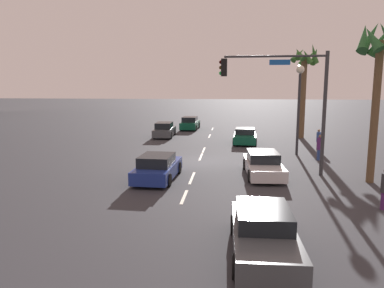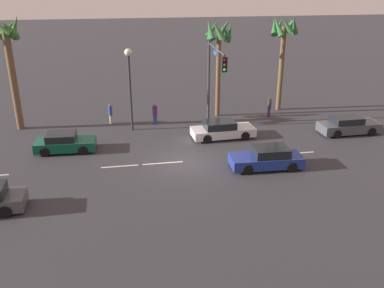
{
  "view_description": "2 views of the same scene",
  "coord_description": "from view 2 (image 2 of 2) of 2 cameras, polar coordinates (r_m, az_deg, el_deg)",
  "views": [
    {
      "loc": [
        23.38,
        1.98,
        4.9
      ],
      "look_at": [
        1.3,
        -0.33,
        1.34
      ],
      "focal_mm": 34.22,
      "sensor_mm": 36.0,
      "label": 1
    },
    {
      "loc": [
        -3.93,
        -24.0,
        10.89
      ],
      "look_at": [
        0.5,
        0.29,
        1.07
      ],
      "focal_mm": 38.59,
      "sensor_mm": 36.0,
      "label": 2
    }
  ],
  "objects": [
    {
      "name": "pedestrian_2",
      "position": [
        35.93,
        10.63,
        5.14
      ],
      "size": [
        0.42,
        0.42,
        1.68
      ],
      "color": "#59266B",
      "rests_on": "ground_plane"
    },
    {
      "name": "pedestrian_1",
      "position": [
        33.54,
        -5.14,
        4.24
      ],
      "size": [
        0.53,
        0.53,
        1.7
      ],
      "color": "#2D478C",
      "rests_on": "ground_plane"
    },
    {
      "name": "traffic_signal",
      "position": [
        30.61,
        2.98,
        9.73
      ],
      "size": [
        0.47,
        5.8,
        6.7
      ],
      "color": "#38383D",
      "rests_on": "ground_plane"
    },
    {
      "name": "ground_plane",
      "position": [
        26.65,
        -0.94,
        -2.44
      ],
      "size": [
        220.0,
        220.0,
        0.0
      ],
      "primitive_type": "plane",
      "color": "#333338"
    },
    {
      "name": "palm_tree_1",
      "position": [
        37.01,
        12.52,
        14.12
      ],
      "size": [
        2.68,
        2.5,
        8.31
      ],
      "color": "brown",
      "rests_on": "ground_plane"
    },
    {
      "name": "lane_stripe_2",
      "position": [
        26.35,
        -9.97,
        -3.06
      ],
      "size": [
        2.3,
        0.14,
        0.01
      ],
      "primitive_type": "cube",
      "color": "silver",
      "rests_on": "ground_plane"
    },
    {
      "name": "lane_stripe_5",
      "position": [
        28.86,
        14.6,
        -1.21
      ],
      "size": [
        2.09,
        0.14,
        0.01
      ],
      "primitive_type": "cube",
      "color": "silver",
      "rests_on": "ground_plane"
    },
    {
      "name": "lane_stripe_4",
      "position": [
        27.65,
        8.2,
        -1.73
      ],
      "size": [
        2.57,
        0.14,
        0.01
      ],
      "primitive_type": "cube",
      "color": "silver",
      "rests_on": "ground_plane"
    },
    {
      "name": "car_4",
      "position": [
        30.57,
        4.19,
        1.95
      ],
      "size": [
        4.71,
        2.1,
        1.29
      ],
      "color": "silver",
      "rests_on": "ground_plane"
    },
    {
      "name": "palm_tree_0",
      "position": [
        34.5,
        3.68,
        14.04
      ],
      "size": [
        2.49,
        2.51,
        8.15
      ],
      "color": "brown",
      "rests_on": "ground_plane"
    },
    {
      "name": "palm_tree_2",
      "position": [
        34.01,
        -24.04,
        11.79
      ],
      "size": [
        2.74,
        2.67,
        8.65
      ],
      "color": "brown",
      "rests_on": "ground_plane"
    },
    {
      "name": "car_0",
      "position": [
        29.38,
        -17.17,
        0.18
      ],
      "size": [
        4.06,
        2.09,
        1.29
      ],
      "color": "#0F5138",
      "rests_on": "ground_plane"
    },
    {
      "name": "lane_stripe_3",
      "position": [
        26.47,
        -4.06,
        -2.65
      ],
      "size": [
        2.59,
        0.14,
        0.01
      ],
      "primitive_type": "cube",
      "color": "silver",
      "rests_on": "ground_plane"
    },
    {
      "name": "car_2",
      "position": [
        33.53,
        20.8,
        2.4
      ],
      "size": [
        4.58,
        1.92,
        1.34
      ],
      "color": "#474C51",
      "rests_on": "ground_plane"
    },
    {
      "name": "streetlamp",
      "position": [
        31.46,
        -8.66,
        9.51
      ],
      "size": [
        0.56,
        0.56,
        6.27
      ],
      "color": "#2D2D33",
      "rests_on": "ground_plane"
    },
    {
      "name": "pedestrian_0",
      "position": [
        34.14,
        -11.2,
        4.21
      ],
      "size": [
        0.38,
        0.38,
        1.65
      ],
      "color": "#B2A58C",
      "rests_on": "ground_plane"
    },
    {
      "name": "car_1",
      "position": [
        26.01,
        10.34,
        -1.94
      ],
      "size": [
        4.52,
        2.08,
        1.34
      ],
      "color": "navy",
      "rests_on": "ground_plane"
    }
  ]
}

